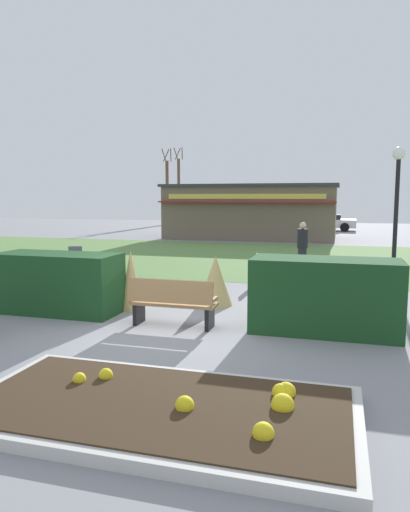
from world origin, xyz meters
name	(u,v)px	position (x,y,z in m)	size (l,w,h in m)	color
ground_plane	(165,330)	(0.00, 0.00, 0.00)	(80.00, 80.00, 0.00)	gray
lawn_patch	(261,257)	(0.00, 11.22, 0.00)	(36.00, 12.00, 0.01)	#5B8442
flower_bed	(161,408)	(1.22, -3.37, 0.09)	(4.53, 2.33, 0.32)	beige
park_bench	(172,303)	(0.07, 0.21, 0.48)	(1.70, 0.53, 0.95)	#9E7547
hedge_left	(58,283)	(-2.72, 0.66, 0.65)	(2.69, 1.10, 1.29)	#19421E
hedge_right	(325,296)	(2.90, 0.65, 0.69)	(2.69, 1.10, 1.38)	#19421E
ornamental_grass_behind_left	(131,280)	(-1.30, 1.32, 0.66)	(0.55, 0.55, 1.33)	tan
ornamental_grass_behind_right	(216,281)	(0.39, 2.27, 0.58)	(0.80, 0.80, 1.15)	tan
lamppost_mid	(397,198)	(4.63, 6.13, 2.46)	(0.36, 0.36, 3.88)	black
food_kiosk	(252,211)	(-2.11, 20.60, 1.63)	(10.26, 5.48, 3.25)	#6B5B4C
cafe_chair_west	(76,257)	(-5.28, 5.63, 0.53)	(0.58, 0.58, 0.89)	#4C5156
cafe_chair_center	(261,266)	(0.99, 5.11, 0.53)	(0.54, 0.54, 0.89)	#4C5156
person_strolling	(302,248)	(1.97, 7.47, 0.86)	(0.34, 0.34, 1.69)	#23232D
parked_car_west_slot	(255,221)	(-3.30, 28.51, 0.64)	(4.33, 2.31, 1.20)	#B7BABF
parked_car_center_slot	(326,222)	(2.12, 28.50, 0.64)	(4.23, 2.11, 1.20)	silver
tree_left_bg	(179,189)	(-12.01, 35.59, 3.23)	(0.91, 0.96, 7.20)	brown
tree_right_bg	(167,191)	(-11.86, 32.00, 3.01)	(0.91, 0.96, 6.75)	brown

